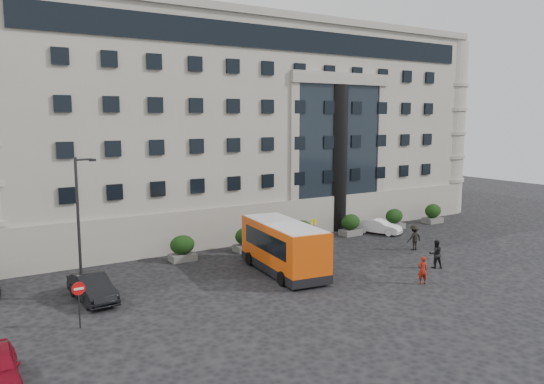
{
  "coord_description": "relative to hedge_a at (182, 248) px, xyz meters",
  "views": [
    {
      "loc": [
        -18.21,
        -26.62,
        10.05
      ],
      "look_at": [
        1.18,
        4.08,
        5.0
      ],
      "focal_mm": 35.0,
      "sensor_mm": 36.0,
      "label": 1
    }
  ],
  "objects": [
    {
      "name": "ground",
      "position": [
        4.0,
        -7.8,
        -0.93
      ],
      "size": [
        120.0,
        120.0,
        0.0
      ],
      "primitive_type": "plane",
      "color": "black",
      "rests_on": "ground"
    },
    {
      "name": "civic_building",
      "position": [
        10.0,
        14.2,
        8.07
      ],
      "size": [
        44.0,
        24.0,
        18.0
      ],
      "primitive_type": "cube",
      "color": "gray",
      "rests_on": "ground"
    },
    {
      "name": "entrance_column",
      "position": [
        16.0,
        2.5,
        5.57
      ],
      "size": [
        1.8,
        1.8,
        13.0
      ],
      "primitive_type": "cylinder",
      "color": "black",
      "rests_on": "ground"
    },
    {
      "name": "hedge_a",
      "position": [
        0.0,
        0.0,
        0.0
      ],
      "size": [
        1.8,
        1.26,
        1.84
      ],
      "color": "#5F5F5C",
      "rests_on": "ground"
    },
    {
      "name": "hedge_b",
      "position": [
        5.2,
        0.0,
        0.0
      ],
      "size": [
        1.8,
        1.26,
        1.84
      ],
      "color": "#5F5F5C",
      "rests_on": "ground"
    },
    {
      "name": "hedge_c",
      "position": [
        10.4,
        0.0,
        0.0
      ],
      "size": [
        1.8,
        1.26,
        1.84
      ],
      "color": "#5F5F5C",
      "rests_on": "ground"
    },
    {
      "name": "hedge_d",
      "position": [
        15.6,
        0.0,
        0.0
      ],
      "size": [
        1.8,
        1.26,
        1.84
      ],
      "color": "#5F5F5C",
      "rests_on": "ground"
    },
    {
      "name": "hedge_e",
      "position": [
        20.8,
        0.0,
        0.0
      ],
      "size": [
        1.8,
        1.26,
        1.84
      ],
      "color": "#5F5F5C",
      "rests_on": "ground"
    },
    {
      "name": "hedge_f",
      "position": [
        26.0,
        0.0,
        0.0
      ],
      "size": [
        1.8,
        1.26,
        1.84
      ],
      "color": "#5F5F5C",
      "rests_on": "ground"
    },
    {
      "name": "street_lamp",
      "position": [
        -7.94,
        -4.8,
        3.44
      ],
      "size": [
        1.16,
        0.18,
        8.0
      ],
      "color": "#262628",
      "rests_on": "ground"
    },
    {
      "name": "bus_stop_sign",
      "position": [
        9.5,
        -2.8,
        0.8
      ],
      "size": [
        0.5,
        0.08,
        2.52
      ],
      "color": "#262628",
      "rests_on": "ground"
    },
    {
      "name": "no_entry_sign",
      "position": [
        -9.0,
        -8.84,
        0.72
      ],
      "size": [
        0.64,
        0.16,
        2.32
      ],
      "color": "#262628",
      "rests_on": "ground"
    },
    {
      "name": "minibus",
      "position": [
        4.49,
        -6.22,
        0.89
      ],
      "size": [
        3.72,
        8.23,
        3.31
      ],
      "rotation": [
        0.0,
        0.0,
        -0.13
      ],
      "color": "#D7490A",
      "rests_on": "ground"
    },
    {
      "name": "red_truck",
      "position": [
        -8.04,
        10.56,
        0.41
      ],
      "size": [
        2.68,
        5.05,
        2.61
      ],
      "rotation": [
        0.0,
        0.0,
        0.1
      ],
      "color": "#9A210B",
      "rests_on": "ground"
    },
    {
      "name": "parked_car_b",
      "position": [
        -7.5,
        -5.1,
        -0.18
      ],
      "size": [
        1.9,
        4.62,
        1.49
      ],
      "primitive_type": "imported",
      "rotation": [
        0.0,
        0.0,
        0.07
      ],
      "color": "black",
      "rests_on": "ground"
    },
    {
      "name": "white_taxi",
      "position": [
        18.14,
        -0.84,
        -0.29
      ],
      "size": [
        2.86,
        4.1,
        1.28
      ],
      "primitive_type": "imported",
      "rotation": [
        0.0,
        0.0,
        0.43
      ],
      "color": "white",
      "rests_on": "ground"
    },
    {
      "name": "pedestrian_a",
      "position": [
        10.33,
        -12.8,
        -0.07
      ],
      "size": [
        0.74,
        0.62,
        1.73
      ],
      "primitive_type": "imported",
      "rotation": [
        0.0,
        0.0,
        2.77
      ],
      "color": "maroon",
      "rests_on": "ground"
    },
    {
      "name": "pedestrian_b",
      "position": [
        13.78,
        -10.85,
        0.04
      ],
      "size": [
        1.17,
        1.07,
        1.93
      ],
      "primitive_type": "imported",
      "rotation": [
        0.0,
        0.0,
        2.69
      ],
      "color": "black",
      "rests_on": "ground"
    },
    {
      "name": "pedestrian_c",
      "position": [
        16.33,
        -6.58,
        0.04
      ],
      "size": [
        1.3,
        0.8,
        1.94
      ],
      "primitive_type": "imported",
      "rotation": [
        0.0,
        0.0,
        3.08
      ],
      "color": "black",
      "rests_on": "ground"
    }
  ]
}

